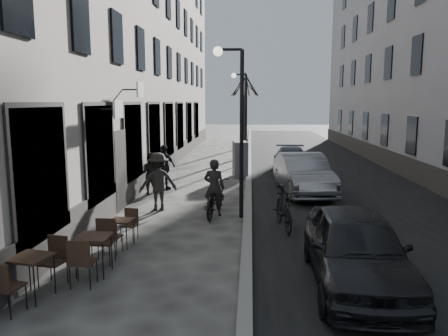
# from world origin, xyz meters

# --- Properties ---
(ground) EXTENTS (120.00, 120.00, 0.00)m
(ground) POSITION_xyz_m (0.00, 0.00, 0.00)
(ground) COLOR #383533
(ground) RESTS_ON ground
(road) EXTENTS (7.30, 60.00, 0.00)m
(road) POSITION_xyz_m (3.85, 16.00, 0.00)
(road) COLOR black
(road) RESTS_ON ground
(kerb) EXTENTS (0.25, 60.00, 0.12)m
(kerb) POSITION_xyz_m (0.20, 16.00, 0.06)
(kerb) COLOR slate
(kerb) RESTS_ON ground
(building_left) EXTENTS (4.00, 35.00, 16.00)m
(building_left) POSITION_xyz_m (-6.00, 16.50, 8.00)
(building_left) COLOR #9E9184
(building_left) RESTS_ON ground
(building_right) EXTENTS (4.00, 35.00, 16.00)m
(building_right) POSITION_xyz_m (9.50, 16.50, 8.00)
(building_right) COLOR gray
(building_right) RESTS_ON ground
(streetlamp_near) EXTENTS (0.90, 0.28, 5.09)m
(streetlamp_near) POSITION_xyz_m (-0.17, 6.00, 3.16)
(streetlamp_near) COLOR black
(streetlamp_near) RESTS_ON ground
(streetlamp_far) EXTENTS (0.90, 0.28, 5.09)m
(streetlamp_far) POSITION_xyz_m (-0.17, 18.00, 3.16)
(streetlamp_far) COLOR black
(streetlamp_far) RESTS_ON ground
(tree_near) EXTENTS (2.40, 2.40, 5.70)m
(tree_near) POSITION_xyz_m (-0.10, 21.00, 4.66)
(tree_near) COLOR black
(tree_near) RESTS_ON ground
(tree_far) EXTENTS (2.40, 2.40, 5.70)m
(tree_far) POSITION_xyz_m (-0.10, 27.00, 4.66)
(tree_far) COLOR black
(tree_far) RESTS_ON ground
(bistro_set_a) EXTENTS (0.77, 1.64, 0.94)m
(bistro_set_a) POSITION_xyz_m (-3.62, 0.21, 0.48)
(bistro_set_a) COLOR black
(bistro_set_a) RESTS_ON ground
(bistro_set_b) EXTENTS (0.66, 1.62, 0.96)m
(bistro_set_b) POSITION_xyz_m (-2.91, 1.39, 0.49)
(bistro_set_b) COLOR black
(bistro_set_b) RESTS_ON ground
(bistro_set_c) EXTENTS (0.61, 1.38, 0.80)m
(bistro_set_c) POSITION_xyz_m (-2.86, 3.12, 0.41)
(bistro_set_c) COLOR black
(bistro_set_c) RESTS_ON ground
(utility_cabinet) EXTENTS (0.78, 1.19, 1.67)m
(utility_cabinet) POSITION_xyz_m (-0.21, 13.24, 0.83)
(utility_cabinet) COLOR #5C5C5E
(utility_cabinet) RESTS_ON ground
(bicycle) EXTENTS (0.96, 2.13, 1.08)m
(bicycle) POSITION_xyz_m (-0.84, 6.21, 0.54)
(bicycle) COLOR black
(bicycle) RESTS_ON ground
(cyclist_rider) EXTENTS (0.69, 0.50, 1.77)m
(cyclist_rider) POSITION_xyz_m (-0.84, 6.21, 0.88)
(cyclist_rider) COLOR black
(cyclist_rider) RESTS_ON ground
(pedestrian_near) EXTENTS (0.90, 0.78, 1.60)m
(pedestrian_near) POSITION_xyz_m (-3.52, 9.22, 0.80)
(pedestrian_near) COLOR #272522
(pedestrian_near) RESTS_ON ground
(pedestrian_mid) EXTENTS (1.38, 1.07, 1.88)m
(pedestrian_mid) POSITION_xyz_m (-2.72, 6.80, 0.94)
(pedestrian_mid) COLOR #272422
(pedestrian_mid) RESTS_ON ground
(pedestrian_far) EXTENTS (1.07, 1.06, 1.81)m
(pedestrian_far) POSITION_xyz_m (-3.19, 10.07, 0.91)
(pedestrian_far) COLOR black
(pedestrian_far) RESTS_ON ground
(car_near) EXTENTS (1.87, 4.37, 1.47)m
(car_near) POSITION_xyz_m (2.30, 1.16, 0.74)
(car_near) COLOR black
(car_near) RESTS_ON ground
(car_mid) EXTENTS (2.09, 4.77, 1.52)m
(car_mid) POSITION_xyz_m (2.30, 9.68, 0.76)
(car_mid) COLOR gray
(car_mid) RESTS_ON ground
(car_far) EXTENTS (1.94, 4.36, 1.24)m
(car_far) POSITION_xyz_m (2.30, 14.63, 0.62)
(car_far) COLOR #3E4149
(car_far) RESTS_ON ground
(moped) EXTENTS (0.81, 2.07, 1.21)m
(moped) POSITION_xyz_m (1.20, 4.83, 0.60)
(moped) COLOR black
(moped) RESTS_ON ground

